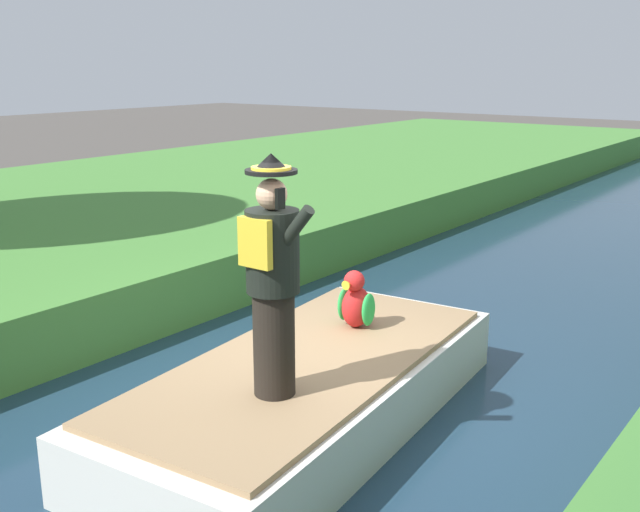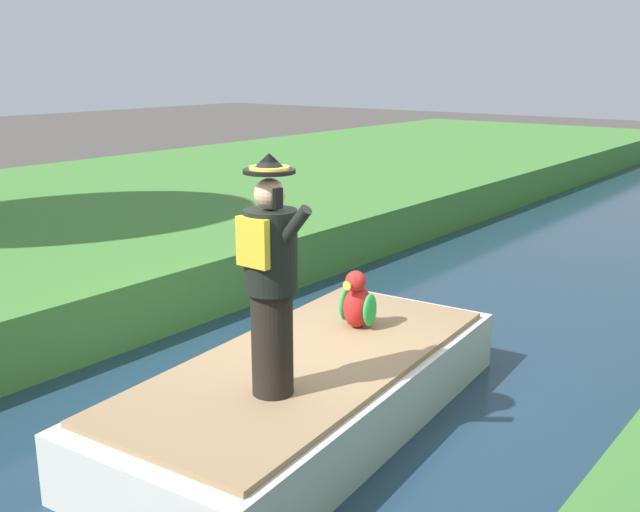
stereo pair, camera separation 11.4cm
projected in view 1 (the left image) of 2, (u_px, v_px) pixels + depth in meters
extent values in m
plane|color=#4C4742|center=(315.00, 428.00, 6.64)|extent=(80.00, 80.00, 0.00)
cube|color=#1E384C|center=(315.00, 423.00, 6.63)|extent=(5.21, 48.00, 0.10)
cube|color=silver|center=(308.00, 393.00, 6.47)|extent=(2.17, 4.35, 0.56)
cube|color=#997A56|center=(308.00, 360.00, 6.39)|extent=(2.00, 4.00, 0.05)
cylinder|color=black|center=(274.00, 343.00, 5.61)|extent=(0.32, 0.32, 0.82)
cylinder|color=black|center=(273.00, 251.00, 5.42)|extent=(0.40, 0.40, 0.62)
cube|color=gold|center=(255.00, 243.00, 5.25)|extent=(0.28, 0.06, 0.36)
sphere|color=#DBA884|center=(272.00, 194.00, 5.32)|extent=(0.23, 0.23, 0.23)
cylinder|color=black|center=(271.00, 171.00, 5.27)|extent=(0.38, 0.38, 0.03)
cone|color=black|center=(271.00, 162.00, 5.26)|extent=(0.26, 0.26, 0.12)
cylinder|color=gold|center=(271.00, 168.00, 5.27)|extent=(0.29, 0.29, 0.02)
cylinder|color=black|center=(292.00, 232.00, 5.22)|extent=(0.38, 0.09, 0.43)
cube|color=black|center=(280.00, 199.00, 5.20)|extent=(0.03, 0.08, 0.15)
ellipsoid|color=red|center=(356.00, 307.00, 7.10)|extent=(0.26, 0.32, 0.40)
sphere|color=red|center=(354.00, 281.00, 7.00)|extent=(0.20, 0.20, 0.20)
cone|color=yellow|center=(348.00, 284.00, 6.92)|extent=(0.09, 0.09, 0.09)
ellipsoid|color=green|center=(344.00, 304.00, 7.18)|extent=(0.08, 0.20, 0.32)
ellipsoid|color=green|center=(368.00, 310.00, 7.01)|extent=(0.08, 0.20, 0.32)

